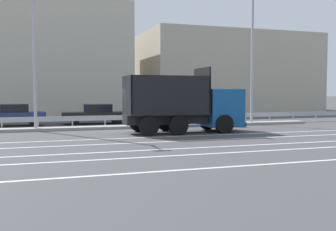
# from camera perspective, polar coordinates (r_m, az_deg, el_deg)

# --- Properties ---
(ground_plane) EXTENTS (320.00, 320.00, 0.00)m
(ground_plane) POSITION_cam_1_polar(r_m,az_deg,el_deg) (23.25, -5.40, -2.27)
(ground_plane) COLOR #424244
(lane_strip_0) EXTENTS (48.32, 0.16, 0.01)m
(lane_strip_0) POSITION_cam_1_polar(r_m,az_deg,el_deg) (20.77, 3.86, -2.93)
(lane_strip_0) COLOR silver
(lane_strip_0) RESTS_ON ground_plane
(lane_strip_1) EXTENTS (48.32, 0.16, 0.01)m
(lane_strip_1) POSITION_cam_1_polar(r_m,az_deg,el_deg) (19.04, 6.05, -3.53)
(lane_strip_1) COLOR silver
(lane_strip_1) RESTS_ON ground_plane
(lane_strip_2) EXTENTS (48.32, 0.16, 0.01)m
(lane_strip_2) POSITION_cam_1_polar(r_m,az_deg,el_deg) (16.97, 9.31, -4.40)
(lane_strip_2) COLOR silver
(lane_strip_2) RESTS_ON ground_plane
(lane_strip_3) EXTENTS (48.32, 0.16, 0.01)m
(lane_strip_3) POSITION_cam_1_polar(r_m,az_deg,el_deg) (15.59, 12.07, -5.12)
(lane_strip_3) COLOR silver
(lane_strip_3) RESTS_ON ground_plane
(lane_strip_4) EXTENTS (48.32, 0.16, 0.01)m
(lane_strip_4) POSITION_cam_1_polar(r_m,az_deg,el_deg) (13.49, 17.59, -6.52)
(lane_strip_4) COLOR silver
(lane_strip_4) RESTS_ON ground_plane
(median_island) EXTENTS (26.57, 1.10, 0.18)m
(median_island) POSITION_cam_1_polar(r_m,az_deg,el_deg) (25.08, -6.38, -1.66)
(median_island) COLOR gray
(median_island) RESTS_ON ground_plane
(median_guardrail) EXTENTS (48.32, 0.09, 0.78)m
(median_guardrail) POSITION_cam_1_polar(r_m,az_deg,el_deg) (26.09, -6.88, -0.41)
(median_guardrail) COLOR #9EA0A5
(median_guardrail) RESTS_ON ground_plane
(dump_truck) EXTENTS (6.81, 2.82, 3.69)m
(dump_truck) POSITION_cam_1_polar(r_m,az_deg,el_deg) (22.64, 4.14, 0.88)
(dump_truck) COLOR #144C8C
(dump_truck) RESTS_ON ground_plane
(median_road_sign) EXTENTS (0.76, 0.16, 2.26)m
(median_road_sign) POSITION_cam_1_polar(r_m,az_deg,el_deg) (27.11, 7.09, 1.07)
(median_road_sign) COLOR white
(median_road_sign) RESTS_ON ground_plane
(street_lamp_1) EXTENTS (0.70, 1.85, 9.17)m
(street_lamp_1) POSITION_cam_1_polar(r_m,az_deg,el_deg) (24.36, -18.86, 9.67)
(street_lamp_1) COLOR #ADADB2
(street_lamp_1) RESTS_ON ground_plane
(street_lamp_2) EXTENTS (0.71, 2.25, 9.71)m
(street_lamp_2) POSITION_cam_1_polar(r_m,az_deg,el_deg) (28.38, 12.32, 9.50)
(street_lamp_2) COLOR #ADADB2
(street_lamp_2) RESTS_ON ground_plane
(parked_car_2) EXTENTS (4.30, 1.90, 1.49)m
(parked_car_2) POSITION_cam_1_polar(r_m,az_deg,el_deg) (28.68, -21.56, 0.06)
(parked_car_2) COLOR navy
(parked_car_2) RESTS_ON ground_plane
(parked_car_3) EXTENTS (4.89, 2.10, 1.43)m
(parked_car_3) POSITION_cam_1_polar(r_m,az_deg,el_deg) (29.06, -10.41, 0.23)
(parked_car_3) COLOR black
(parked_car_3) RESTS_ON ground_plane
(parked_car_4) EXTENTS (4.02, 2.06, 1.44)m
(parked_car_4) POSITION_cam_1_polar(r_m,az_deg,el_deg) (30.92, 0.34, 0.49)
(parked_car_4) COLOR #A3A3A8
(parked_car_4) RESTS_ON ground_plane
(background_building_0) EXTENTS (20.70, 12.79, 11.04)m
(background_building_0) POSITION_cam_1_polar(r_m,az_deg,el_deg) (43.61, -20.36, 7.43)
(background_building_0) COLOR beige
(background_building_0) RESTS_ON ground_plane
(background_building_1) EXTENTS (20.10, 14.50, 9.09)m
(background_building_1) POSITION_cam_1_polar(r_m,az_deg,el_deg) (49.51, 7.56, 5.98)
(background_building_1) COLOR #B7AD99
(background_building_1) RESTS_ON ground_plane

